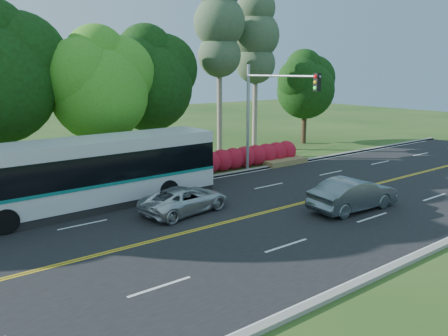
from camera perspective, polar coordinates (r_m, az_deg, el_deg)
ground at (r=20.01m, az=2.07°, el=-6.69°), size 120.00×120.00×0.00m
road at (r=20.01m, az=2.07°, el=-6.66°), size 60.00×14.00×0.02m
curb_north at (r=25.71m, az=-7.96°, el=-2.23°), size 60.00×0.30×0.15m
curb_south at (r=15.51m, az=19.29°, el=-13.10°), size 60.00×0.30×0.15m
grass_verge at (r=27.31m, az=-9.83°, el=-1.47°), size 60.00×4.00×0.10m
lane_markings at (r=19.95m, az=1.85°, el=-6.68°), size 57.60×13.82×0.00m
tree_row at (r=27.66m, az=-23.21°, el=11.87°), size 44.70×9.10×13.84m
bougainvillea_hedge at (r=30.32m, az=3.03°, el=1.40°), size 9.50×2.25×1.50m
traffic_signal at (r=27.29m, az=5.73°, el=8.48°), size 0.42×6.10×7.00m
transit_bus at (r=22.14m, az=-17.21°, el=-0.78°), size 13.03×3.16×3.39m
sedan at (r=21.93m, az=16.52°, el=-3.29°), size 4.82×1.90×1.56m
suv at (r=20.81m, az=-5.10°, el=-4.12°), size 4.71×2.71×1.24m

